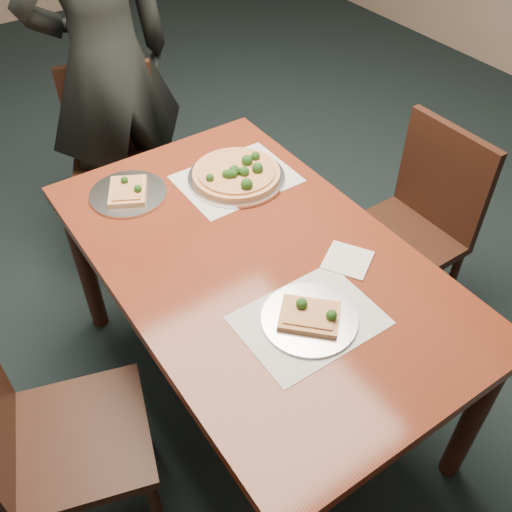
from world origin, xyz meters
TOP-DOWN VIEW (x-y plane):
  - ground at (0.00, 0.00)m, footprint 8.00×8.00m
  - dining_table at (-0.21, -0.44)m, footprint 0.90×1.50m
  - chair_far at (-0.23, 0.71)m, footprint 0.55×0.55m
  - chair_left at (-1.00, -0.51)m, footprint 0.53×0.53m
  - chair_right at (0.58, -0.43)m, footprint 0.42×0.42m
  - diner at (-0.17, 0.78)m, footprint 0.69×0.47m
  - placemat_main at (-0.04, -0.05)m, footprint 0.42×0.32m
  - placemat_near at (-0.24, -0.75)m, footprint 0.40×0.30m
  - pizza_pan at (-0.04, -0.05)m, footprint 0.36×0.36m
  - slice_plate_near at (-0.24, -0.75)m, footprint 0.28×0.28m
  - slice_plate_far at (-0.41, 0.09)m, footprint 0.28×0.28m
  - napkin at (0.02, -0.62)m, footprint 0.19×0.19m

SIDE VIEW (x-z plane):
  - ground at x=0.00m, z-range 0.00..0.00m
  - chair_far at x=-0.23m, z-range 0.06..0.97m
  - chair_left at x=-1.00m, z-range 0.06..0.97m
  - chair_right at x=0.58m, z-range 0.06..0.97m
  - dining_table at x=-0.21m, z-range 0.28..1.03m
  - placemat_main at x=-0.04m, z-range 0.75..0.75m
  - placemat_near at x=-0.24m, z-range 0.75..0.75m
  - napkin at x=0.02m, z-range 0.75..0.76m
  - slice_plate_far at x=-0.41m, z-range 0.73..0.79m
  - slice_plate_near at x=-0.24m, z-range 0.73..0.79m
  - pizza_pan at x=-0.04m, z-range 0.74..0.81m
  - diner at x=-0.17m, z-range 0.00..1.85m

